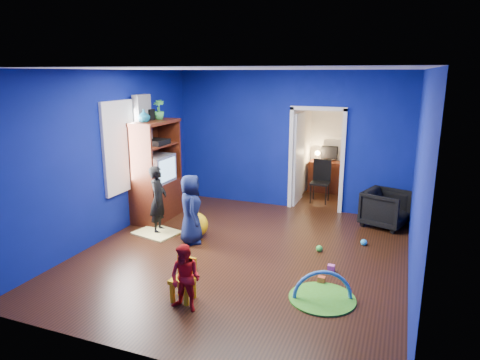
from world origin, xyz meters
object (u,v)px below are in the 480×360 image
at_px(kid_chair, 183,282).
at_px(study_desk, 327,177).
at_px(child_navy, 191,209).
at_px(toddler_red, 185,278).
at_px(hopper_ball, 195,225).
at_px(folding_chair, 320,182).
at_px(vase, 144,116).
at_px(crt_tv, 157,169).
at_px(armchair, 385,208).
at_px(tv_armoire, 156,171).
at_px(child_black, 158,200).
at_px(play_mat, 322,298).

relative_size(kid_chair, study_desk, 0.57).
distance_m(child_navy, toddler_red, 2.18).
bearing_deg(hopper_ball, folding_chair, 60.32).
xyz_separation_m(vase, crt_tv, (0.04, 0.30, -1.06)).
bearing_deg(child_navy, kid_chair, 171.79).
height_order(crt_tv, folding_chair, crt_tv).
xyz_separation_m(crt_tv, folding_chair, (2.78, 2.27, -0.56)).
bearing_deg(kid_chair, vase, 135.94).
height_order(toddler_red, crt_tv, crt_tv).
bearing_deg(armchair, folding_chair, 71.06).
relative_size(vase, study_desk, 0.26).
xyz_separation_m(crt_tv, kid_chair, (1.97, -2.63, -0.77)).
bearing_deg(vase, tv_armoire, 90.00).
relative_size(tv_armoire, kid_chair, 3.92).
bearing_deg(tv_armoire, child_black, -55.71).
height_order(vase, crt_tv, vase).
distance_m(crt_tv, hopper_ball, 1.52).
distance_m(child_black, folding_chair, 3.76).
distance_m(armchair, folding_chair, 1.83).
xyz_separation_m(hopper_ball, play_mat, (2.51, -1.35, -0.21)).
xyz_separation_m(kid_chair, folding_chair, (0.81, 4.90, 0.21)).
relative_size(crt_tv, folding_chair, 0.76).
bearing_deg(toddler_red, folding_chair, 85.56).
bearing_deg(play_mat, study_desk, 99.40).
distance_m(toddler_red, tv_armoire, 3.60).
height_order(kid_chair, folding_chair, folding_chair).
xyz_separation_m(crt_tv, study_desk, (2.78, 3.23, -0.65)).
distance_m(hopper_ball, play_mat, 2.86).
distance_m(toddler_red, crt_tv, 3.58).
bearing_deg(folding_chair, crt_tv, -140.76).
relative_size(child_navy, toddler_red, 1.41).
height_order(armchair, hopper_ball, armchair).
distance_m(toddler_red, vase, 3.71).
relative_size(armchair, toddler_red, 0.91).
distance_m(child_navy, hopper_ball, 0.45).
xyz_separation_m(study_desk, folding_chair, (0.00, -0.96, 0.09)).
relative_size(child_navy, tv_armoire, 0.61).
bearing_deg(crt_tv, study_desk, 49.29).
xyz_separation_m(armchair, toddler_red, (-2.12, -4.00, 0.07)).
xyz_separation_m(child_black, kid_chair, (1.57, -1.99, -0.37)).
distance_m(play_mat, folding_chair, 4.35).
bearing_deg(folding_chair, toddler_red, -97.39).
height_order(study_desk, folding_chair, folding_chair).
height_order(child_black, toddler_red, child_black).
relative_size(armchair, crt_tv, 1.10).
height_order(tv_armoire, crt_tv, tv_armoire).
bearing_deg(crt_tv, kid_chair, -53.18).
height_order(armchair, child_black, child_black).
relative_size(armchair, child_navy, 0.64).
distance_m(toddler_red, study_desk, 6.10).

